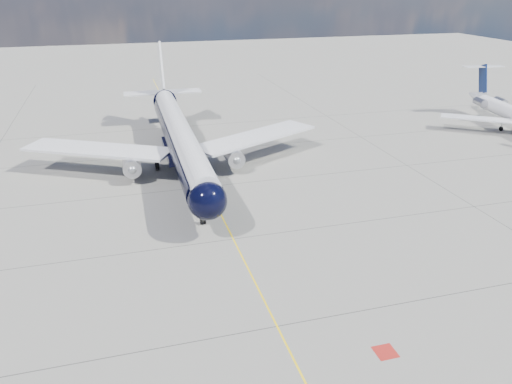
# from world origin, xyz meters

# --- Properties ---
(ground) EXTENTS (320.00, 320.00, 0.00)m
(ground) POSITION_xyz_m (0.00, 30.00, 0.00)
(ground) COLOR gray
(ground) RESTS_ON ground
(taxiway_centerline) EXTENTS (0.16, 160.00, 0.01)m
(taxiway_centerline) POSITION_xyz_m (0.00, 25.00, 0.00)
(taxiway_centerline) COLOR yellow
(taxiway_centerline) RESTS_ON ground
(red_marking) EXTENTS (1.60, 1.60, 0.01)m
(red_marking) POSITION_xyz_m (6.80, -10.00, 0.00)
(red_marking) COLOR maroon
(red_marking) RESTS_ON ground
(main_airliner) EXTENTS (43.64, 53.01, 15.34)m
(main_airliner) POSITION_xyz_m (-2.21, 33.71, 4.76)
(main_airliner) COLOR black
(main_airliner) RESTS_ON ground
(regional_jet) EXTENTS (25.78, 29.89, 10.14)m
(regional_jet) POSITION_xyz_m (58.25, 37.15, 3.20)
(regional_jet) COLOR silver
(regional_jet) RESTS_ON ground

